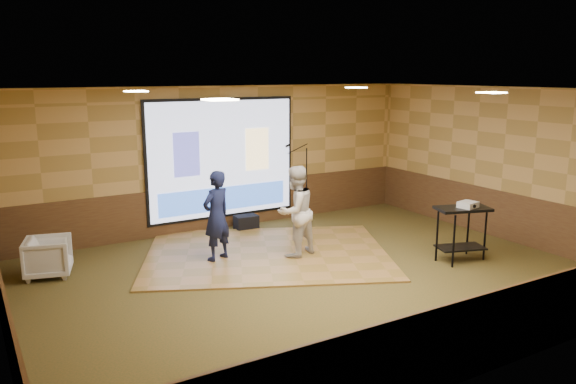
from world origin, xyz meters
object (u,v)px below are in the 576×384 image
projector (468,205)px  av_table (462,223)px  player_right (295,211)px  duffel_bag (246,222)px  dance_floor (267,253)px  banquet_chair (48,257)px  player_left (216,216)px  mic_stand (304,198)px  projector_screen (223,160)px

projector → av_table: bearing=128.6°
player_right → av_table: player_right is taller
duffel_bag → av_table: bearing=-57.8°
dance_floor → projector: size_ratio=13.94×
banquet_chair → player_right: bearing=-92.0°
player_left → duffel_bag: (1.35, 1.59, -0.68)m
dance_floor → player_left: size_ratio=2.74×
player_right → banquet_chair: 4.19m
av_table → mic_stand: (-0.85, 3.83, -0.18)m
projector_screen → projector: size_ratio=10.65×
player_right → projector: bearing=130.9°
projector_screen → mic_stand: (1.86, -0.26, -0.98)m
projector_screen → dance_floor: bearing=-91.8°
player_left → player_right: (1.30, -0.51, 0.02)m
dance_floor → banquet_chair: size_ratio=6.11×
projector_screen → player_right: size_ratio=2.03×
player_right → av_table: 2.93m
dance_floor → duffel_bag: duffel_bag is taller
dance_floor → player_right: bearing=-46.2°
player_left → av_table: player_left is taller
projector → dance_floor: bearing=132.8°
av_table → player_right: bearing=145.6°
banquet_chair → dance_floor: bearing=-87.9°
dance_floor → player_right: size_ratio=2.66×
player_left → av_table: (3.71, -2.16, -0.15)m
projector_screen → banquet_chair: 4.03m
banquet_chair → projector: bearing=-99.3°
projector_screen → mic_stand: projector_screen is taller
player_right → duffel_bag: size_ratio=3.42×
player_left → mic_stand: mic_stand is taller
player_right → projector: 3.01m
player_left → duffel_bag: 2.19m
projector → mic_stand: size_ratio=0.18×
player_left → mic_stand: (2.86, 1.67, -0.33)m
projector_screen → player_left: projector_screen is taller
banquet_chair → duffel_bag: 4.12m
projector_screen → av_table: 4.97m
av_table → banquet_chair: 7.01m
av_table → mic_stand: 3.93m
projector_screen → dance_floor: (-0.06, -2.05, -1.46)m
av_table → mic_stand: bearing=102.5°
av_table → mic_stand: size_ratio=0.55×
mic_stand → banquet_chair: size_ratio=2.46×
player_right → mic_stand: 2.70m
projector_screen → av_table: size_ratio=3.43×
dance_floor → av_table: (2.78, -2.04, 0.66)m
player_left → projector_screen: bearing=-137.8°
dance_floor → player_left: 1.24m
player_left → banquet_chair: 2.81m
mic_stand → player_right: bearing=-129.9°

